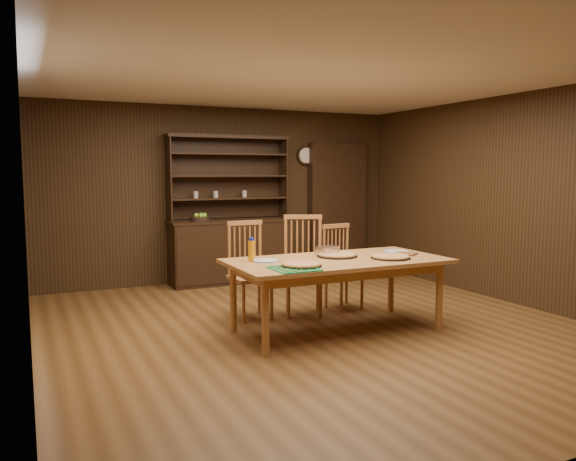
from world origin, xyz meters
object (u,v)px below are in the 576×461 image
china_hutch (231,243)px  juice_bottle (251,250)px  chair_right (340,264)px  chair_center (303,261)px  chair_left (249,266)px  dining_table (337,265)px

china_hutch → juice_bottle: china_hutch is taller
china_hutch → chair_right: 2.15m
chair_center → juice_bottle: 1.06m
juice_bottle → chair_center: bearing=32.7°
china_hutch → juice_bottle: 2.76m
china_hutch → chair_center: 2.11m
chair_right → juice_bottle: 1.57m
chair_left → chair_right: 1.17m
china_hutch → dining_table: bearing=-87.4°
chair_center → juice_bottle: chair_center is taller
china_hutch → chair_right: size_ratio=2.15×
china_hutch → juice_bottle: size_ratio=9.13×
chair_center → chair_left: bearing=-167.5°
dining_table → chair_left: chair_left is taller
china_hutch → chair_left: bearing=-103.8°
chair_center → juice_bottle: bearing=-123.6°
chair_right → juice_bottle: (-1.40, -0.62, 0.33)m
chair_right → juice_bottle: size_ratio=4.24×
dining_table → chair_center: size_ratio=1.95×
china_hutch → juice_bottle: bearing=-105.1°
dining_table → chair_right: size_ratio=2.21×
chair_center → chair_right: chair_center is taller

